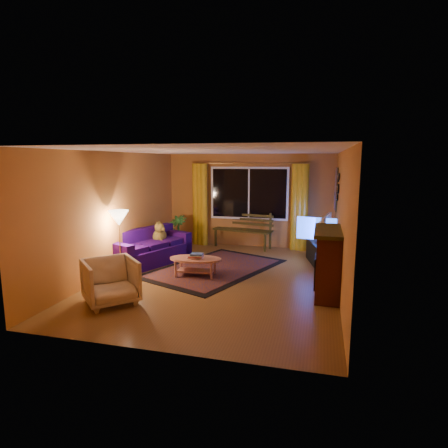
% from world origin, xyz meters
% --- Properties ---
extents(floor, '(4.50, 6.00, 0.02)m').
position_xyz_m(floor, '(0.00, 0.00, -0.01)').
color(floor, brown).
rests_on(floor, ground).
extents(ceiling, '(4.50, 6.00, 0.02)m').
position_xyz_m(ceiling, '(0.00, 0.00, 2.51)').
color(ceiling, white).
rests_on(ceiling, ground).
extents(wall_back, '(4.50, 0.02, 2.50)m').
position_xyz_m(wall_back, '(0.00, 3.01, 1.25)').
color(wall_back, '#BA7531').
rests_on(wall_back, ground).
extents(wall_left, '(0.02, 6.00, 2.50)m').
position_xyz_m(wall_left, '(-2.26, 0.00, 1.25)').
color(wall_left, '#BA7531').
rests_on(wall_left, ground).
extents(wall_right, '(0.02, 6.00, 2.50)m').
position_xyz_m(wall_right, '(2.26, 0.00, 1.25)').
color(wall_right, '#BA7531').
rests_on(wall_right, ground).
extents(window, '(2.00, 0.02, 1.30)m').
position_xyz_m(window, '(0.00, 2.94, 1.45)').
color(window, black).
rests_on(window, wall_back).
extents(curtain_rod, '(3.20, 0.03, 0.03)m').
position_xyz_m(curtain_rod, '(0.00, 2.90, 2.25)').
color(curtain_rod, '#BF8C3F').
rests_on(curtain_rod, wall_back).
extents(curtain_left, '(0.36, 0.36, 2.24)m').
position_xyz_m(curtain_left, '(-1.35, 2.88, 1.12)').
color(curtain_left, gold).
rests_on(curtain_left, ground).
extents(curtain_right, '(0.36, 0.36, 2.24)m').
position_xyz_m(curtain_right, '(1.35, 2.88, 1.12)').
color(curtain_right, gold).
rests_on(curtain_right, ground).
extents(bench, '(1.66, 0.81, 0.48)m').
position_xyz_m(bench, '(-0.12, 2.75, 0.24)').
color(bench, '#2E290C').
rests_on(bench, ground).
extents(potted_plant, '(0.60, 0.60, 0.88)m').
position_xyz_m(potted_plant, '(-1.79, 2.26, 0.44)').
color(potted_plant, '#235B1E').
rests_on(potted_plant, ground).
extents(sofa, '(1.50, 2.09, 0.78)m').
position_xyz_m(sofa, '(-1.83, 0.65, 0.39)').
color(sofa, '#1F0547').
rests_on(sofa, ground).
extents(dog, '(0.38, 0.51, 0.52)m').
position_xyz_m(dog, '(-1.78, 1.08, 0.65)').
color(dog, olive).
rests_on(dog, sofa).
extents(armchair, '(1.09, 1.09, 0.82)m').
position_xyz_m(armchair, '(-1.38, -1.73, 0.41)').
color(armchair, beige).
rests_on(armchair, ground).
extents(floor_lamp, '(0.28, 0.28, 1.32)m').
position_xyz_m(floor_lamp, '(-2.00, -0.35, 0.66)').
color(floor_lamp, '#BF8C3F').
rests_on(floor_lamp, ground).
extents(rug, '(2.91, 3.54, 0.02)m').
position_xyz_m(rug, '(-0.29, 0.62, 0.01)').
color(rug, '#652702').
rests_on(rug, ground).
extents(coffee_table, '(1.15, 1.15, 0.38)m').
position_xyz_m(coffee_table, '(-0.51, -0.01, 0.19)').
color(coffee_table, '#B76F56').
rests_on(coffee_table, ground).
extents(tv_console, '(0.65, 1.23, 0.49)m').
position_xyz_m(tv_console, '(1.91, 1.61, 0.24)').
color(tv_console, black).
rests_on(tv_console, ground).
extents(television, '(0.33, 1.11, 0.64)m').
position_xyz_m(television, '(1.91, 1.61, 0.81)').
color(television, black).
rests_on(television, tv_console).
extents(fireplace, '(0.40, 1.20, 1.10)m').
position_xyz_m(fireplace, '(2.05, -0.40, 0.55)').
color(fireplace, maroon).
rests_on(fireplace, ground).
extents(mirror_cluster, '(0.06, 0.60, 0.56)m').
position_xyz_m(mirror_cluster, '(2.21, 1.30, 1.80)').
color(mirror_cluster, black).
rests_on(mirror_cluster, wall_right).
extents(painting, '(0.04, 0.76, 0.96)m').
position_xyz_m(painting, '(2.22, 2.45, 1.65)').
color(painting, '#C5640D').
rests_on(painting, wall_right).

